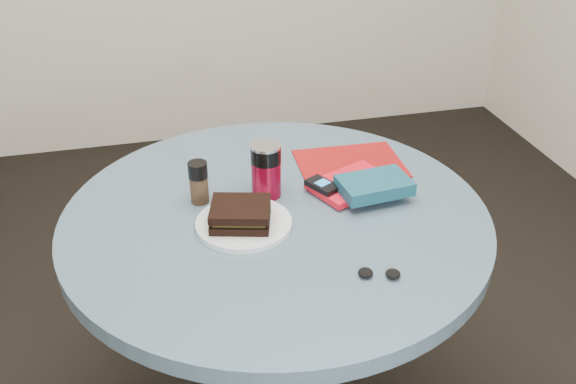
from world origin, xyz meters
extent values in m
cylinder|color=black|center=(0.00, 0.00, 0.37)|extent=(0.11, 0.11, 0.68)
cylinder|color=#42596D|center=(0.00, 0.00, 0.73)|extent=(1.00, 1.00, 0.04)
cylinder|color=silver|center=(-0.08, -0.04, 0.76)|extent=(0.25, 0.25, 0.01)
cube|color=black|center=(-0.09, -0.05, 0.77)|extent=(0.16, 0.14, 0.02)
cube|color=#302712|center=(-0.09, -0.05, 0.79)|extent=(0.14, 0.12, 0.01)
cube|color=black|center=(-0.09, -0.05, 0.80)|extent=(0.16, 0.14, 0.02)
cylinder|color=maroon|center=(0.00, 0.08, 0.80)|extent=(0.09, 0.09, 0.09)
cylinder|color=black|center=(0.00, 0.08, 0.86)|extent=(0.09, 0.09, 0.04)
cylinder|color=silver|center=(0.00, 0.08, 0.88)|extent=(0.09, 0.09, 0.01)
cylinder|color=#3D291A|center=(-0.17, 0.09, 0.78)|extent=(0.04, 0.04, 0.07)
cylinder|color=black|center=(-0.17, 0.09, 0.84)|extent=(0.05, 0.05, 0.04)
cube|color=maroon|center=(0.24, 0.18, 0.75)|extent=(0.28, 0.22, 0.00)
cube|color=red|center=(0.21, 0.06, 0.76)|extent=(0.23, 0.20, 0.02)
cube|color=navy|center=(0.24, 0.00, 0.79)|extent=(0.18, 0.13, 0.03)
cube|color=black|center=(0.13, 0.05, 0.78)|extent=(0.08, 0.09, 0.01)
cube|color=#2679C2|center=(0.13, 0.05, 0.79)|extent=(0.04, 0.04, 0.00)
ellipsoid|color=black|center=(0.12, -0.28, 0.76)|extent=(0.04, 0.04, 0.02)
ellipsoid|color=black|center=(0.18, -0.29, 0.76)|extent=(0.04, 0.04, 0.02)
camera|label=1|loc=(-0.27, -1.23, 1.56)|focal=40.00mm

